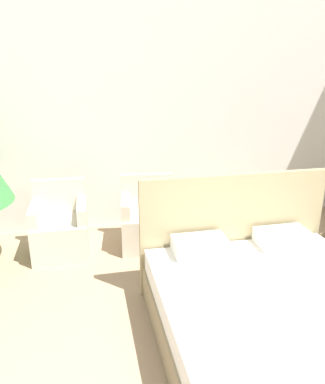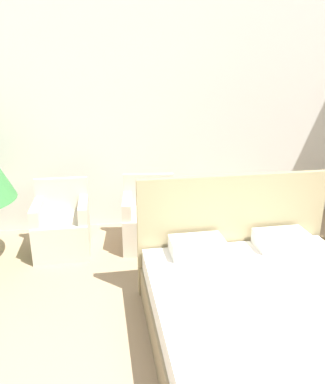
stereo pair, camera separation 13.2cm
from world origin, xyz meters
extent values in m
cube|color=silver|center=(0.00, 4.06, 1.45)|extent=(10.00, 0.06, 2.90)
cube|color=#8C7A5B|center=(0.44, 1.28, 0.15)|extent=(1.75, 2.06, 0.30)
cube|color=white|center=(0.44, 1.28, 0.40)|extent=(1.71, 2.01, 0.19)
cube|color=tan|center=(0.44, 2.34, 0.56)|extent=(1.78, 0.06, 1.13)
cube|color=white|center=(0.05, 2.13, 0.56)|extent=(0.46, 0.28, 0.14)
cube|color=white|center=(0.83, 2.13, 0.56)|extent=(0.46, 0.28, 0.14)
cube|color=beige|center=(-1.20, 3.31, 0.21)|extent=(0.61, 0.60, 0.42)
cube|color=beige|center=(-1.20, 3.58, 0.62)|extent=(0.60, 0.07, 0.39)
cube|color=beige|center=(-1.46, 3.32, 0.51)|extent=(0.11, 0.53, 0.19)
cube|color=beige|center=(-0.95, 3.31, 0.51)|extent=(0.11, 0.53, 0.19)
cube|color=beige|center=(-0.21, 3.31, 0.21)|extent=(0.67, 0.66, 0.42)
cube|color=beige|center=(-0.18, 3.58, 0.62)|extent=(0.60, 0.13, 0.39)
cube|color=beige|center=(-0.46, 3.34, 0.51)|extent=(0.16, 0.54, 0.19)
cube|color=beige|center=(0.04, 3.28, 0.51)|extent=(0.16, 0.54, 0.19)
camera|label=1|loc=(-0.87, -0.67, 2.06)|focal=35.00mm
camera|label=2|loc=(-0.74, -0.69, 2.06)|focal=35.00mm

